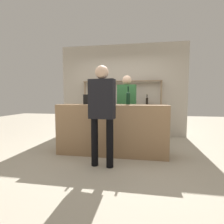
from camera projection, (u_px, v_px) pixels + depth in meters
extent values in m
plane|color=#B2A893|center=(112.00, 154.00, 3.72)|extent=(16.00, 16.00, 0.00)
cube|color=#997551|center=(112.00, 129.00, 3.68)|extent=(2.26, 0.57, 1.05)
cube|color=#B2A899|center=(122.00, 91.00, 5.45)|extent=(3.86, 0.12, 2.80)
cylinder|color=#897056|center=(85.00, 108.00, 5.52)|extent=(0.05, 0.05, 1.69)
cylinder|color=#897056|center=(161.00, 109.00, 5.13)|extent=(0.05, 0.05, 1.69)
cube|color=#897056|center=(122.00, 81.00, 5.25)|extent=(2.37, 0.18, 0.02)
cube|color=#897056|center=(122.00, 106.00, 5.32)|extent=(2.37, 0.18, 0.02)
cylinder|color=#0F1956|center=(97.00, 102.00, 5.43)|extent=(0.07, 0.07, 0.24)
cone|color=#0F1956|center=(97.00, 97.00, 5.42)|extent=(0.07, 0.07, 0.03)
cylinder|color=#0F1956|center=(97.00, 95.00, 5.42)|extent=(0.03, 0.03, 0.10)
cylinder|color=black|center=(97.00, 94.00, 5.41)|extent=(0.03, 0.03, 0.01)
cylinder|color=black|center=(113.00, 102.00, 5.35)|extent=(0.07, 0.07, 0.23)
cone|color=black|center=(113.00, 98.00, 5.34)|extent=(0.07, 0.07, 0.03)
cylinder|color=black|center=(113.00, 95.00, 5.33)|extent=(0.03, 0.03, 0.09)
cylinder|color=maroon|center=(113.00, 94.00, 5.33)|extent=(0.03, 0.03, 0.01)
cylinder|color=#0F1956|center=(130.00, 102.00, 5.26)|extent=(0.08, 0.08, 0.23)
cone|color=#0F1956|center=(130.00, 98.00, 5.25)|extent=(0.08, 0.08, 0.04)
cylinder|color=#0F1956|center=(130.00, 96.00, 5.25)|extent=(0.03, 0.03, 0.08)
cylinder|color=black|center=(130.00, 94.00, 5.24)|extent=(0.03, 0.03, 0.01)
cylinder|color=black|center=(147.00, 102.00, 5.18)|extent=(0.06, 0.06, 0.23)
cone|color=black|center=(147.00, 98.00, 5.16)|extent=(0.06, 0.06, 0.03)
cylinder|color=black|center=(147.00, 96.00, 5.16)|extent=(0.02, 0.02, 0.08)
cylinder|color=gold|center=(147.00, 94.00, 5.16)|extent=(0.03, 0.03, 0.01)
cylinder|color=black|center=(128.00, 99.00, 3.62)|extent=(0.08, 0.08, 0.23)
cone|color=black|center=(128.00, 92.00, 3.60)|extent=(0.08, 0.08, 0.04)
cylinder|color=black|center=(128.00, 89.00, 3.60)|extent=(0.03, 0.03, 0.09)
cylinder|color=black|center=(128.00, 87.00, 3.59)|extent=(0.03, 0.03, 0.01)
cylinder|color=silver|center=(97.00, 99.00, 3.71)|extent=(0.08, 0.08, 0.23)
cone|color=silver|center=(97.00, 93.00, 3.70)|extent=(0.08, 0.08, 0.04)
cylinder|color=silver|center=(97.00, 90.00, 3.69)|extent=(0.03, 0.03, 0.08)
cylinder|color=gold|center=(97.00, 88.00, 3.69)|extent=(0.03, 0.03, 0.01)
cylinder|color=black|center=(102.00, 100.00, 3.60)|extent=(0.08, 0.08, 0.20)
cone|color=black|center=(102.00, 94.00, 3.59)|extent=(0.08, 0.08, 0.03)
cylinder|color=black|center=(102.00, 91.00, 3.59)|extent=(0.03, 0.03, 0.08)
cylinder|color=maroon|center=(102.00, 89.00, 3.58)|extent=(0.03, 0.03, 0.01)
cylinder|color=black|center=(87.00, 100.00, 3.77)|extent=(0.19, 0.19, 0.20)
cylinder|color=black|center=(87.00, 95.00, 3.76)|extent=(0.20, 0.20, 0.01)
cylinder|color=black|center=(110.00, 143.00, 2.97)|extent=(0.12, 0.12, 0.84)
cylinder|color=black|center=(95.00, 142.00, 3.04)|extent=(0.12, 0.12, 0.84)
cube|color=black|center=(102.00, 99.00, 2.94)|extent=(0.45, 0.24, 0.66)
sphere|color=#DBB293|center=(102.00, 72.00, 2.90)|extent=(0.23, 0.23, 0.23)
cylinder|color=black|center=(121.00, 128.00, 4.41)|extent=(0.12, 0.12, 0.84)
cylinder|color=black|center=(132.00, 129.00, 4.32)|extent=(0.12, 0.12, 0.84)
cube|color=#2D6B38|center=(127.00, 98.00, 4.30)|extent=(0.47, 0.25, 0.66)
sphere|color=#DBB293|center=(127.00, 80.00, 4.26)|extent=(0.23, 0.23, 0.23)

